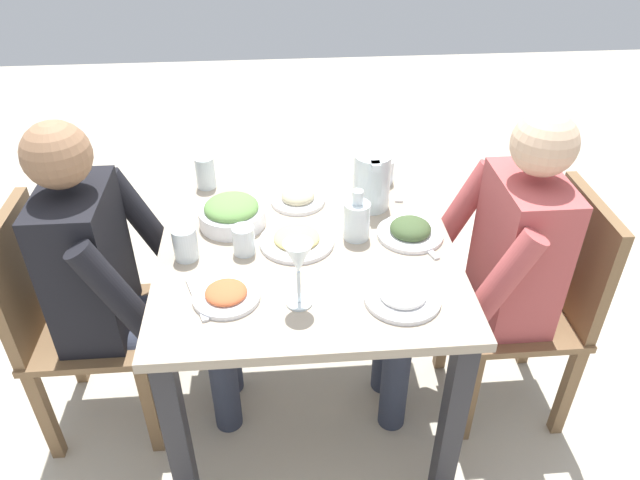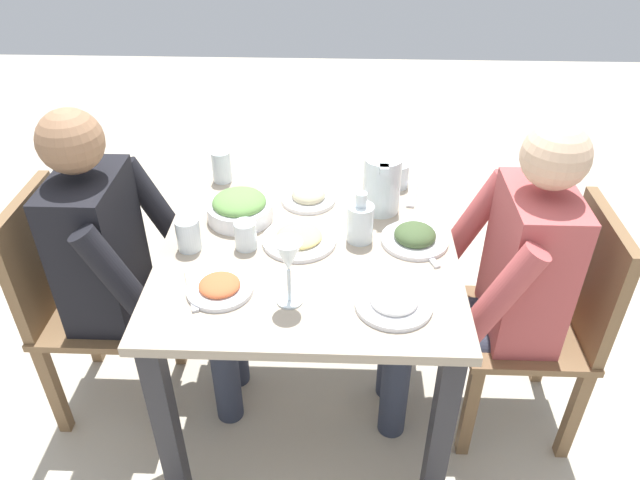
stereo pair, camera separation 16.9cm
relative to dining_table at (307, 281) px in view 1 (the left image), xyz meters
The scene contains 23 objects.
ground_plane 0.62m from the dining_table, ahead, with size 8.00×8.00×0.00m, color #B7AD99.
dining_table is the anchor object (origin of this frame).
chair_near 0.80m from the dining_table, 89.01° to the right, with size 0.40×0.40×0.86m.
chair_far 0.80m from the dining_table, 86.05° to the left, with size 0.40×0.40×0.86m.
diner_near 0.58m from the dining_table, 88.67° to the right, with size 0.48×0.53×1.15m.
diner_far 0.59m from the dining_table, 84.68° to the left, with size 0.48×0.53×1.15m.
water_pitcher 0.39m from the dining_table, 45.86° to the right, with size 0.16×0.12×0.19m.
salad_bowl 0.32m from the dining_table, 56.86° to the left, with size 0.21×0.21×0.09m.
plate_rice_curry 0.35m from the dining_table, 133.30° to the left, with size 0.18×0.18×0.04m.
plate_fries 0.15m from the dining_table, 49.42° to the left, with size 0.23×0.23×0.04m.
plate_yoghurt 0.38m from the dining_table, 137.41° to the right, with size 0.21×0.21×0.04m.
plate_beans 0.30m from the dining_table, ahead, with size 0.18×0.18×0.05m.
plate_dolmas 0.36m from the dining_table, 83.49° to the right, with size 0.20×0.20×0.06m.
water_glass_near_right 0.54m from the dining_table, 39.61° to the left, with size 0.07×0.07×0.11m, color silver.
water_glass_far_right 0.51m from the dining_table, 37.96° to the right, with size 0.07×0.07×0.09m, color silver.
water_glass_by_pitcher 0.25m from the dining_table, 92.77° to the left, with size 0.07×0.07×0.09m, color silver.
water_glass_near_left 0.40m from the dining_table, 93.34° to the left, with size 0.07×0.07×0.10m, color silver.
wine_glass 0.37m from the dining_table, behind, with size 0.08×0.08×0.20m.
oil_carafe 0.25m from the dining_table, 74.28° to the right, with size 0.08×0.08×0.16m.
fork_near 0.40m from the dining_table, 77.53° to the right, with size 0.17×0.03×0.01m, color silver.
knife_near 0.40m from the dining_table, 125.38° to the left, with size 0.18×0.02×0.01m, color silver.
fork_far 0.48m from the dining_table, 47.03° to the right, with size 0.17×0.03×0.01m, color silver.
knife_far 0.37m from the dining_table, 91.10° to the right, with size 0.18×0.02×0.01m, color silver.
Camera 1 is at (-1.47, 0.08, 1.80)m, focal length 33.76 mm.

